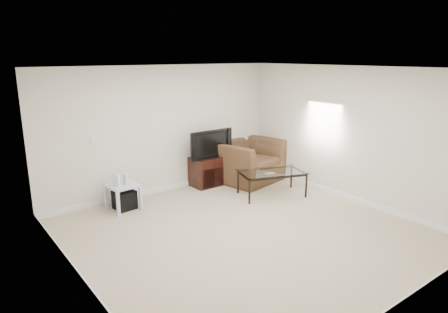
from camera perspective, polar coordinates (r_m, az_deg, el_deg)
floor at (r=6.33m, az=3.03°, el=-10.78°), size 5.00×5.00×0.00m
ceiling at (r=5.74m, az=3.37°, el=12.45°), size 5.00×5.00×0.00m
wall_back at (r=7.93m, az=-8.61°, el=3.76°), size 5.00×0.02×2.50m
wall_left at (r=4.75m, az=-20.53°, el=-4.23°), size 0.02×5.00×2.50m
wall_right at (r=7.73m, az=17.47°, el=2.98°), size 0.02×5.00×2.50m
plate_back at (r=7.37m, az=-18.13°, el=2.39°), size 0.12×0.02×0.12m
plate_right_switch at (r=8.73m, az=8.86°, el=4.72°), size 0.02×0.09×0.13m
plate_right_outlet at (r=8.74m, az=10.03°, el=-1.72°), size 0.02×0.08×0.12m
tv_stand at (r=8.43m, az=-2.28°, el=-2.04°), size 0.75×0.53×0.61m
dvd_player at (r=8.35m, az=-2.13°, el=-0.75°), size 0.38×0.27×0.05m
television at (r=8.26m, az=-2.20°, el=1.90°), size 0.94×0.20×0.58m
side_table at (r=7.35m, az=-14.18°, el=-5.61°), size 0.53×0.53×0.47m
subwoofer at (r=7.40m, az=-14.02°, el=-6.02°), size 0.38×0.38×0.34m
game_console at (r=7.17m, az=-15.09°, el=-3.28°), size 0.08×0.16×0.21m
game_case at (r=7.25m, az=-13.86°, el=-3.12°), size 0.05×0.14×0.19m
recliner at (r=8.68m, az=3.41°, el=0.37°), size 1.50×1.13×1.18m
coffee_table at (r=7.87m, az=6.82°, el=-3.81°), size 1.43×1.09×0.49m
remote at (r=7.61m, az=6.57°, el=-2.40°), size 0.20×0.11×0.02m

